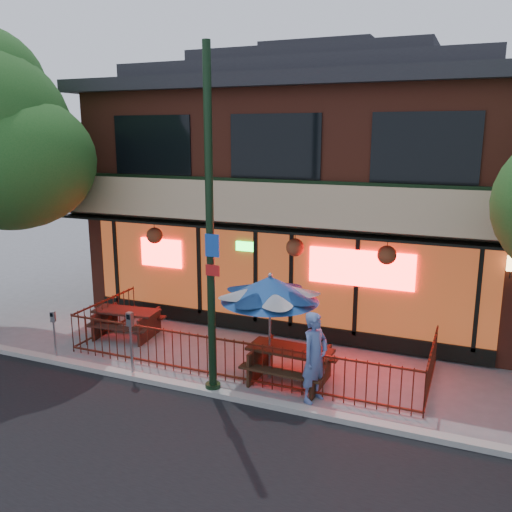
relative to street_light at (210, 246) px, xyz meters
The scene contains 11 objects.
ground 3.17m from the street_light, 90.34° to the left, with size 80.00×80.00×0.00m, color gray.
curb 3.09m from the street_light, 91.40° to the right, with size 80.00×0.25×0.12m, color #999993.
restaurant_building 7.58m from the street_light, 90.02° to the left, with size 12.96×9.49×8.05m.
patio_fence 2.68m from the street_light, 90.15° to the left, with size 8.44×2.62×1.00m.
street_light is the anchor object (origin of this frame).
picnic_table_left 4.91m from the street_light, 150.90° to the left, with size 1.85×1.49×0.73m.
picnic_table_right 3.15m from the street_light, 39.82° to the left, with size 1.87×1.46×0.78m.
patio_umbrella 1.76m from the street_light, 52.42° to the left, with size 2.12×2.12×2.42m.
pedestrian 3.06m from the street_light, 13.77° to the left, with size 0.68×0.45×1.87m, color #5067A0.
parking_meter_near 2.92m from the street_light, behind, with size 0.13×0.12×1.51m.
parking_meter_far 4.79m from the street_light, behind, with size 0.14×0.13×1.24m.
Camera 1 is at (4.86, -9.72, 5.35)m, focal length 38.00 mm.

